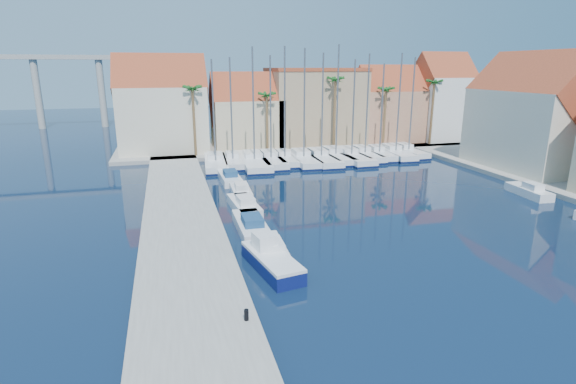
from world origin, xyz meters
name	(u,v)px	position (x,y,z in m)	size (l,w,h in m)	color
ground	(367,304)	(0.00, 0.00, 0.00)	(260.00, 260.00, 0.00)	black
quay_west	(183,229)	(-9.00, 13.50, 0.25)	(6.00, 77.00, 0.50)	gray
shore_north	(296,145)	(10.00, 48.00, 0.25)	(54.00, 16.00, 0.50)	gray
bollard	(246,315)	(-6.60, -0.72, 0.78)	(0.22, 0.22, 0.56)	black
fishing_boat	(271,259)	(-3.98, 5.44, 0.66)	(2.91, 5.93, 1.99)	#0E1753
motorboat_west_0	(271,251)	(-3.57, 7.08, 0.51)	(2.07, 5.80, 1.40)	white
motorboat_west_1	(251,225)	(-3.93, 12.32, 0.51)	(2.09, 6.41, 1.40)	white
motorboat_west_2	(244,205)	(-3.55, 17.60, 0.51)	(2.27, 6.01, 1.40)	white
motorboat_west_3	(241,191)	(-3.08, 22.20, 0.51)	(1.95, 5.41, 1.40)	white
motorboat_west_4	(230,177)	(-3.34, 28.16, 0.51)	(2.01, 6.06, 1.40)	white
motorboat_east_1	(529,191)	(23.99, 14.91, 0.51)	(2.00, 5.20, 1.40)	white
sailboat_0	(216,162)	(-3.99, 36.03, 0.59)	(3.44, 10.41, 13.01)	white
sailboat_1	(233,161)	(-1.79, 36.45, 0.63)	(2.75, 8.51, 13.25)	white
sailboat_2	(254,161)	(0.80, 35.67, 0.58)	(3.83, 12.15, 14.44)	white
sailboat_3	(270,159)	(3.03, 36.08, 0.59)	(3.00, 10.47, 13.49)	white
sailboat_4	(284,158)	(4.89, 36.10, 0.65)	(2.51, 8.59, 14.59)	white
sailboat_5	(303,158)	(7.28, 35.62, 0.60)	(3.22, 10.68, 14.36)	white
sailboat_6	(320,158)	(9.62, 35.51, 0.59)	(3.07, 11.06, 13.83)	white
sailboat_7	(334,156)	(11.94, 36.31, 0.61)	(2.75, 10.38, 14.86)	white
sailboat_8	(350,156)	(13.88, 35.61, 0.58)	(3.10, 11.19, 13.10)	white
sailboat_9	(363,154)	(16.13, 36.21, 0.61)	(2.59, 9.56, 13.79)	white
sailboat_10	(378,153)	(18.31, 36.16, 0.61)	(2.97, 8.75, 12.56)	white
sailboat_11	(394,152)	(20.82, 36.27, 0.61)	(3.22, 10.00, 13.90)	white
sailboat_12	(407,151)	(23.02, 36.68, 0.63)	(2.55, 8.74, 13.40)	white
building_0	(162,108)	(-10.00, 47.00, 6.52)	(12.30, 9.00, 13.50)	beige
building_1	(247,115)	(2.00, 47.00, 5.30)	(10.30, 8.00, 11.00)	#C9B48E
building_2	(315,106)	(13.00, 48.00, 6.26)	(14.20, 10.20, 11.50)	tan
building_3	(387,107)	(25.00, 47.00, 5.86)	(10.30, 8.00, 12.00)	tan
building_4	(441,100)	(34.00, 46.00, 6.97)	(8.30, 8.00, 14.00)	white
building_6	(534,117)	(32.00, 24.00, 6.52)	(9.00, 14.30, 13.50)	beige
palm_0	(192,91)	(-6.00, 42.00, 9.08)	(2.60, 2.60, 10.15)	brown
palm_1	(267,97)	(4.00, 42.00, 8.14)	(2.60, 2.60, 9.15)	brown
palm_2	(335,82)	(14.00, 42.00, 10.02)	(2.60, 2.60, 11.15)	brown
palm_3	(386,92)	(22.00, 42.00, 8.61)	(2.60, 2.60, 9.65)	brown
palm_4	(434,85)	(30.00, 42.00, 9.55)	(2.60, 2.60, 10.65)	brown
viaduct	(6,77)	(-39.07, 82.00, 10.25)	(48.00, 2.20, 14.45)	#9E9E99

